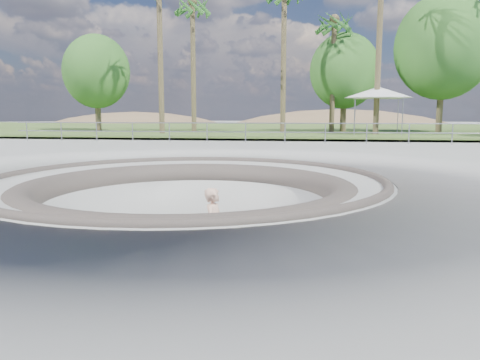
{
  "coord_description": "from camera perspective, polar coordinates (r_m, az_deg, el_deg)",
  "views": [
    {
      "loc": [
        3.02,
        -11.67,
        1.71
      ],
      "look_at": [
        1.3,
        0.68,
        -0.1
      ],
      "focal_mm": 35.0,
      "sensor_mm": 36.0,
      "label": 1
    }
  ],
  "objects": [
    {
      "name": "grass_strip",
      "position": [
        45.79,
        4.2,
        6.37
      ],
      "size": [
        180.0,
        36.0,
        0.12
      ],
      "color": "#405923",
      "rests_on": "ground"
    },
    {
      "name": "distant_hills",
      "position": [
        69.4,
        8.52,
        0.93
      ],
      "size": [
        103.2,
        45.0,
        28.6
      ],
      "color": "brown",
      "rests_on": "ground"
    },
    {
      "name": "skate_bowl",
      "position": [
        12.56,
        -6.36,
        -8.16
      ],
      "size": [
        14.0,
        14.0,
        4.1
      ],
      "color": "gray",
      "rests_on": "ground"
    },
    {
      "name": "safety_railing",
      "position": [
        23.88,
        0.68,
        5.81
      ],
      "size": [
        25.0,
        0.06,
        1.03
      ],
      "color": "gray",
      "rests_on": "ground"
    },
    {
      "name": "bushy_tree_mid",
      "position": [
        36.36,
        12.62,
        12.83
      ],
      "size": [
        5.1,
        4.64,
        7.36
      ],
      "color": "brown",
      "rests_on": "ground"
    },
    {
      "name": "skater",
      "position": [
        10.66,
        -3.14,
        -5.84
      ],
      "size": [
        0.52,
        0.72,
        1.85
      ],
      "primitive_type": "imported",
      "rotation": [
        0.0,
        0.0,
        1.45
      ],
      "color": "#DCAA8E",
      "rests_on": "skateboard"
    },
    {
      "name": "canopy_white",
      "position": [
        32.46,
        16.48,
        10.19
      ],
      "size": [
        6.11,
        6.11,
        3.1
      ],
      "color": "gray",
      "rests_on": "ground"
    },
    {
      "name": "bushy_tree_left",
      "position": [
        39.07,
        -17.11,
        12.5
      ],
      "size": [
        5.23,
        4.76,
        7.55
      ],
      "color": "brown",
      "rests_on": "ground"
    },
    {
      "name": "ground",
      "position": [
        12.17,
        -6.5,
        0.13
      ],
      "size": [
        180.0,
        180.0,
        0.0
      ],
      "primitive_type": "plane",
      "color": "gray",
      "rests_on": "ground"
    },
    {
      "name": "palm_d",
      "position": [
        35.31,
        11.42,
        17.91
      ],
      "size": [
        2.6,
        2.6,
        8.83
      ],
      "color": "brown",
      "rests_on": "ground"
    },
    {
      "name": "skateboard",
      "position": [
        10.93,
        -3.1,
        -10.64
      ],
      "size": [
        0.91,
        0.43,
        0.09
      ],
      "color": "#965C3C",
      "rests_on": "ground"
    },
    {
      "name": "palm_b",
      "position": [
        36.47,
        -5.82,
        19.96
      ],
      "size": [
        2.6,
        2.6,
        10.34
      ],
      "color": "brown",
      "rests_on": "ground"
    },
    {
      "name": "bushy_tree_right",
      "position": [
        37.64,
        23.55,
        14.63
      ],
      "size": [
        6.87,
        6.25,
        9.92
      ],
      "color": "brown",
      "rests_on": "ground"
    }
  ]
}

